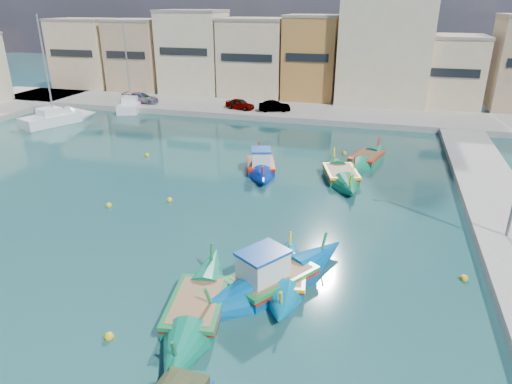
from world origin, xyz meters
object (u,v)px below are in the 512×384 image
at_px(luzzu_turquoise_cabin, 271,280).
at_px(luzzu_blue_south, 197,309).
at_px(luzzu_blue_cabin, 261,166).
at_px(luzzu_green, 341,176).
at_px(yacht_midnorth, 67,117).
at_px(church_block, 386,33).
at_px(luzzu_cyan_mid, 366,159).
at_px(yacht_north, 133,104).
at_px(luzzu_cyan_south, 286,278).

bearing_deg(luzzu_turquoise_cabin, luzzu_blue_south, -131.73).
relative_size(luzzu_blue_cabin, luzzu_green, 0.97).
height_order(luzzu_blue_south, yacht_midnorth, yacht_midnorth).
xyz_separation_m(church_block, luzzu_blue_south, (-5.68, -43.81, -8.14)).
bearing_deg(luzzu_green, luzzu_blue_cabin, 178.32).
xyz_separation_m(luzzu_blue_cabin, yacht_midnorth, (-23.74, 9.07, 0.12)).
relative_size(church_block, luzzu_green, 2.30).
relative_size(luzzu_cyan_mid, yacht_north, 0.77).
bearing_deg(yacht_midnorth, luzzu_cyan_south, -38.64).
height_order(luzzu_green, yacht_north, yacht_north).
bearing_deg(luzzu_cyan_south, luzzu_blue_cabin, 109.71).
relative_size(luzzu_blue_cabin, yacht_north, 0.76).
height_order(church_block, luzzu_turquoise_cabin, church_block).
distance_m(luzzu_green, luzzu_cyan_south, 13.74).
bearing_deg(luzzu_green, luzzu_turquoise_cabin, -96.05).
distance_m(church_block, luzzu_blue_south, 44.92).
bearing_deg(yacht_midnorth, luzzu_cyan_mid, -9.05).
relative_size(church_block, luzzu_cyan_mid, 2.34).
relative_size(church_block, yacht_midnorth, 1.66).
relative_size(luzzu_cyan_mid, luzzu_cyan_south, 1.15).
height_order(church_block, yacht_north, church_block).
relative_size(luzzu_turquoise_cabin, luzzu_cyan_south, 1.28).
bearing_deg(church_block, luzzu_cyan_south, -93.86).
distance_m(luzzu_blue_south, luzzu_cyan_south, 4.37).
bearing_deg(luzzu_blue_south, yacht_midnorth, 134.54).
distance_m(luzzu_blue_cabin, yacht_midnorth, 25.41).
bearing_deg(luzzu_blue_south, luzzu_green, 77.00).
bearing_deg(church_block, luzzu_turquoise_cabin, -94.55).
bearing_deg(yacht_north, church_block, 18.18).
xyz_separation_m(luzzu_blue_cabin, yacht_north, (-20.62, 17.39, 0.08)).
relative_size(luzzu_cyan_mid, luzzu_blue_south, 0.90).
distance_m(luzzu_blue_cabin, luzzu_cyan_south, 14.75).
bearing_deg(luzzu_blue_south, church_block, 82.62).
xyz_separation_m(luzzu_turquoise_cabin, yacht_midnorth, (-28.17, 23.49, 0.09)).
distance_m(luzzu_green, luzzu_blue_south, 17.39).
relative_size(church_block, luzzu_turquoise_cabin, 2.09).
bearing_deg(yacht_north, luzzu_cyan_mid, -25.32).
bearing_deg(luzzu_turquoise_cabin, luzzu_blue_cabin, 107.10).
xyz_separation_m(luzzu_green, yacht_midnorth, (-29.68, 9.24, 0.18)).
bearing_deg(yacht_north, luzzu_blue_south, -56.72).
xyz_separation_m(luzzu_turquoise_cabin, luzzu_green, (1.51, 14.25, -0.10)).
height_order(luzzu_turquoise_cabin, luzzu_cyan_south, luzzu_turquoise_cabin).
height_order(church_block, luzzu_cyan_south, church_block).
distance_m(luzzu_cyan_south, yacht_midnorth, 36.75).
relative_size(luzzu_blue_cabin, luzzu_blue_south, 0.88).
bearing_deg(luzzu_cyan_mid, luzzu_blue_south, -104.39).
relative_size(luzzu_cyan_south, yacht_midnorth, 0.62).
xyz_separation_m(luzzu_turquoise_cabin, luzzu_blue_cabin, (-4.44, 14.43, -0.03)).
height_order(luzzu_cyan_south, yacht_north, yacht_north).
height_order(yacht_north, yacht_midnorth, yacht_midnorth).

